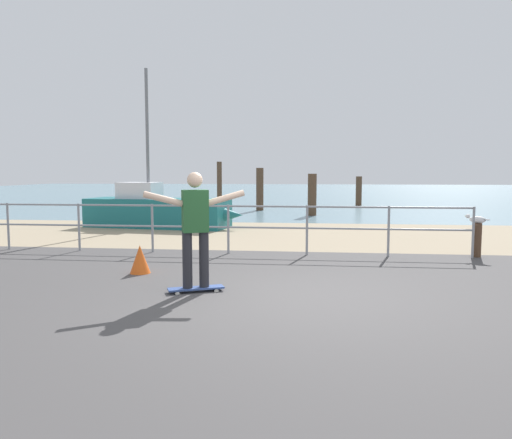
# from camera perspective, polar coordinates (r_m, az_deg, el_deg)

# --- Properties ---
(ground_plane) EXTENTS (24.00, 10.00, 0.04)m
(ground_plane) POSITION_cam_1_polar(r_m,az_deg,el_deg) (6.02, 3.05, -11.39)
(ground_plane) COLOR #474444
(ground_plane) RESTS_ON ground
(beach_strip) EXTENTS (24.00, 6.00, 0.04)m
(beach_strip) POSITION_cam_1_polar(r_m,az_deg,el_deg) (13.86, 5.09, -1.77)
(beach_strip) COLOR tan
(beach_strip) RESTS_ON ground
(sea_surface) EXTENTS (72.00, 50.00, 0.04)m
(sea_surface) POSITION_cam_1_polar(r_m,az_deg,el_deg) (41.79, 6.11, 3.07)
(sea_surface) COLOR slate
(sea_surface) RESTS_ON ground
(railing_fence) EXTENTS (11.55, 0.05, 1.05)m
(railing_fence) POSITION_cam_1_polar(r_m,az_deg,el_deg) (10.72, -7.49, -0.16)
(railing_fence) COLOR gray
(railing_fence) RESTS_ON ground
(sailboat) EXTENTS (5.05, 2.02, 4.85)m
(sailboat) POSITION_cam_1_polar(r_m,az_deg,el_deg) (15.83, -10.54, 0.96)
(sailboat) COLOR #19666B
(sailboat) RESTS_ON ground
(skateboard) EXTENTS (0.81, 0.50, 0.08)m
(skateboard) POSITION_cam_1_polar(r_m,az_deg,el_deg) (7.35, -6.80, -7.75)
(skateboard) COLOR #334C8C
(skateboard) RESTS_ON ground
(skateboarder) EXTENTS (1.36, 0.66, 1.65)m
(skateboarder) POSITION_cam_1_polar(r_m,az_deg,el_deg) (7.20, -6.88, -0.36)
(skateboarder) COLOR #26262B
(skateboarder) RESTS_ON skateboard
(bollard_short) EXTENTS (0.18, 0.18, 0.71)m
(bollard_short) POSITION_cam_1_polar(r_m,az_deg,el_deg) (11.10, 23.69, -2.19)
(bollard_short) COLOR #513826
(bollard_short) RESTS_ON ground
(seagull) EXTENTS (0.44, 0.31, 0.18)m
(seagull) POSITION_cam_1_polar(r_m,az_deg,el_deg) (11.06, 23.70, 0.02)
(seagull) COLOR white
(seagull) RESTS_ON bollard_short
(groyne_post_0) EXTENTS (0.25, 0.25, 2.21)m
(groyne_post_0) POSITION_cam_1_polar(r_m,az_deg,el_deg) (25.21, -4.16, 4.02)
(groyne_post_0) COLOR #513826
(groyne_post_0) RESTS_ON ground
(groyne_post_1) EXTENTS (0.32, 0.32, 1.89)m
(groyne_post_1) POSITION_cam_1_polar(r_m,az_deg,el_deg) (22.27, 0.44, 3.43)
(groyne_post_1) COLOR #513826
(groyne_post_1) RESTS_ON ground
(groyne_post_2) EXTENTS (0.34, 0.34, 1.65)m
(groyne_post_2) POSITION_cam_1_polar(r_m,az_deg,el_deg) (19.76, 6.37, 2.78)
(groyne_post_2) COLOR #513826
(groyne_post_2) RESTS_ON ground
(groyne_post_3) EXTENTS (0.30, 0.30, 1.48)m
(groyne_post_3) POSITION_cam_1_polar(r_m,az_deg,el_deg) (25.90, 11.54, 3.16)
(groyne_post_3) COLOR #513826
(groyne_post_3) RESTS_ON ground
(traffic_cone) EXTENTS (0.36, 0.36, 0.50)m
(traffic_cone) POSITION_cam_1_polar(r_m,az_deg,el_deg) (8.79, -12.98, -4.46)
(traffic_cone) COLOR #E55919
(traffic_cone) RESTS_ON ground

